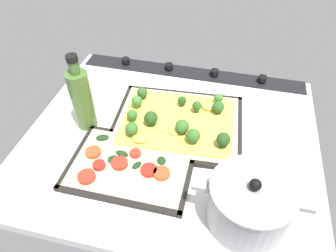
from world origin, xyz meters
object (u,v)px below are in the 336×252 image
(broccoli_pizza, at_px, (177,121))
(baking_tray_back, at_px, (131,167))
(baking_tray_front, at_px, (178,124))
(cooking_pot, at_px, (249,204))
(veggie_pizza_back, at_px, (128,165))
(oil_bottle, at_px, (82,99))

(broccoli_pizza, xyz_separation_m, baking_tray_back, (0.08, 0.18, -0.02))
(broccoli_pizza, distance_m, baking_tray_back, 0.19)
(baking_tray_front, height_order, cooking_pot, cooking_pot)
(baking_tray_front, bearing_deg, veggie_pizza_back, 64.63)
(baking_tray_front, relative_size, oil_bottle, 1.68)
(veggie_pizza_back, bearing_deg, broccoli_pizza, -115.69)
(veggie_pizza_back, relative_size, cooking_pot, 1.17)
(baking_tray_back, height_order, cooking_pot, cooking_pot)
(baking_tray_front, xyz_separation_m, veggie_pizza_back, (0.09, 0.18, 0.01))
(cooking_pot, bearing_deg, baking_tray_front, -51.01)
(broccoli_pizza, height_order, cooking_pot, cooking_pot)
(baking_tray_front, bearing_deg, oil_bottle, 12.55)
(baking_tray_back, xyz_separation_m, veggie_pizza_back, (0.00, 0.00, 0.01))
(baking_tray_front, distance_m, cooking_pot, 0.33)
(baking_tray_back, height_order, oil_bottle, oil_bottle)
(veggie_pizza_back, bearing_deg, oil_bottle, -37.01)
(broccoli_pizza, distance_m, cooking_pot, 0.33)
(baking_tray_back, distance_m, cooking_pot, 0.30)
(baking_tray_front, xyz_separation_m, cooking_pot, (-0.21, 0.25, 0.05))
(baking_tray_front, distance_m, veggie_pizza_back, 0.20)
(cooking_pot, distance_m, oil_bottle, 0.50)
(broccoli_pizza, relative_size, cooking_pot, 1.46)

